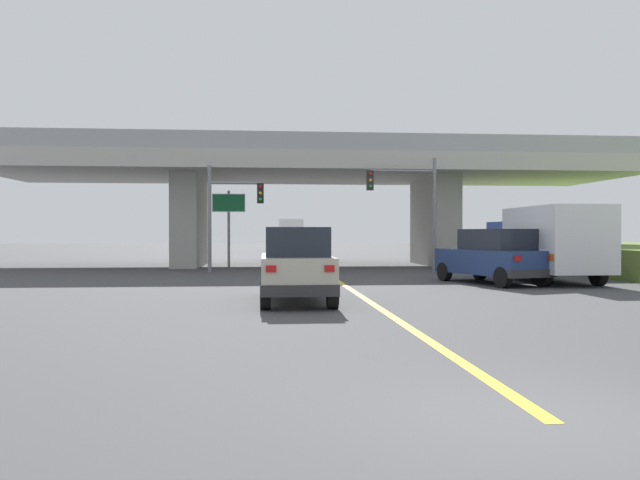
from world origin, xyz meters
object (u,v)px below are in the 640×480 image
at_px(traffic_signal_farside, 229,207).
at_px(highway_sign, 229,211).
at_px(suv_lead, 296,265).
at_px(suv_crossing, 493,256).
at_px(semi_truck_distant, 290,235).
at_px(box_truck, 547,242).
at_px(sedan_oncoming, 300,246).
at_px(traffic_signal_nearside, 411,198).

bearing_deg(traffic_signal_farside, highway_sign, 93.29).
xyz_separation_m(suv_lead, suv_crossing, (7.53, 5.54, 0.00)).
height_order(highway_sign, semi_truck_distant, highway_sign).
relative_size(suv_lead, suv_crossing, 0.94).
xyz_separation_m(box_truck, traffic_signal_farside, (-12.52, 6.95, 1.61)).
xyz_separation_m(sedan_oncoming, highway_sign, (-4.26, -8.98, 2.04)).
height_order(traffic_signal_nearside, traffic_signal_farside, traffic_signal_nearside).
xyz_separation_m(traffic_signal_farside, highway_sign, (-0.20, 3.49, -0.09)).
distance_m(suv_lead, sedan_oncoming, 25.77).
bearing_deg(box_truck, suv_crossing, -162.48).
relative_size(box_truck, highway_sign, 1.63).
bearing_deg(traffic_signal_farside, sedan_oncoming, 71.97).
relative_size(traffic_signal_nearside, traffic_signal_farside, 1.09).
height_order(traffic_signal_nearside, semi_truck_distant, traffic_signal_nearside).
distance_m(suv_crossing, highway_sign, 15.35).
bearing_deg(suv_crossing, suv_lead, -160.76).
bearing_deg(box_truck, semi_truck_distant, 101.29).
height_order(suv_lead, highway_sign, highway_sign).
distance_m(suv_crossing, sedan_oncoming, 21.07).
relative_size(traffic_signal_nearside, semi_truck_distant, 0.73).
xyz_separation_m(suv_crossing, box_truck, (2.43, 0.77, 0.51)).
distance_m(suv_lead, traffic_signal_nearside, 14.97).
xyz_separation_m(suv_crossing, traffic_signal_nearside, (-1.22, 7.79, 2.56)).
bearing_deg(traffic_signal_nearside, sedan_oncoming, 111.20).
xyz_separation_m(box_truck, sedan_oncoming, (-8.46, 19.42, -0.51)).
distance_m(sedan_oncoming, semi_truck_distant, 21.88).
bearing_deg(traffic_signal_nearside, semi_truck_distant, 97.62).
bearing_deg(traffic_signal_farside, semi_truck_distant, 82.90).
bearing_deg(semi_truck_distant, suv_lead, -92.07).
height_order(suv_crossing, traffic_signal_farside, traffic_signal_farside).
distance_m(box_truck, traffic_signal_farside, 14.41).
bearing_deg(box_truck, sedan_oncoming, 113.54).
height_order(box_truck, traffic_signal_farside, traffic_signal_farside).
bearing_deg(semi_truck_distant, suv_crossing, -82.13).
relative_size(box_truck, traffic_signal_farside, 1.32).
bearing_deg(traffic_signal_farside, suv_lead, -79.06).
bearing_deg(highway_sign, suv_crossing, -47.44).
height_order(traffic_signal_farside, semi_truck_distant, traffic_signal_farside).
height_order(box_truck, sedan_oncoming, box_truck).
bearing_deg(suv_lead, suv_crossing, 36.36).
height_order(suv_lead, traffic_signal_nearside, traffic_signal_nearside).
bearing_deg(sedan_oncoming, highway_sign, -115.38).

